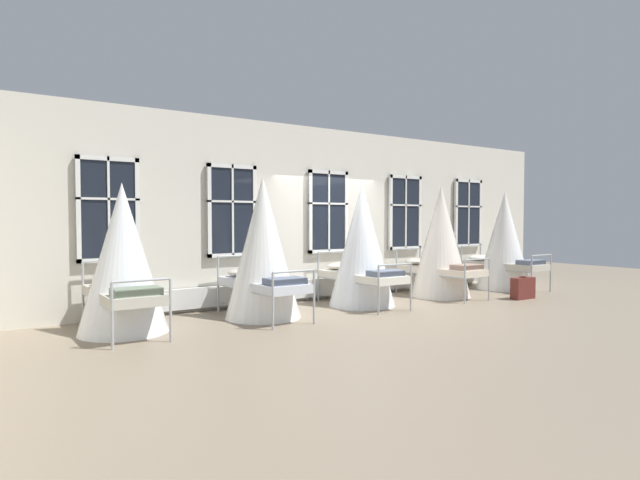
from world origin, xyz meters
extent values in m
plane|color=gray|center=(0.00, 0.00, 0.00)|extent=(24.61, 24.61, 0.00)
cube|color=beige|center=(0.00, 1.30, 1.75)|extent=(13.31, 0.10, 3.50)
cube|color=black|center=(-4.28, 1.19, 1.79)|extent=(0.97, 0.02, 1.69)
cube|color=silver|center=(-4.28, 1.19, 0.98)|extent=(0.97, 0.06, 0.07)
cube|color=silver|center=(-4.28, 1.19, 2.60)|extent=(0.97, 0.06, 0.07)
cube|color=silver|center=(-4.73, 1.19, 1.79)|extent=(0.07, 0.06, 1.69)
cube|color=silver|center=(-3.84, 1.19, 1.79)|extent=(0.07, 0.06, 1.69)
cube|color=silver|center=(-4.28, 1.19, 1.79)|extent=(0.04, 0.06, 1.69)
cube|color=silver|center=(-4.28, 1.19, 1.96)|extent=(0.97, 0.06, 0.04)
cube|color=black|center=(-2.14, 1.19, 1.79)|extent=(0.97, 0.02, 1.69)
cube|color=silver|center=(-2.14, 1.19, 0.98)|extent=(0.97, 0.06, 0.07)
cube|color=silver|center=(-2.14, 1.19, 2.60)|extent=(0.97, 0.06, 0.07)
cube|color=silver|center=(-2.59, 1.19, 1.79)|extent=(0.07, 0.06, 1.69)
cube|color=silver|center=(-1.69, 1.19, 1.79)|extent=(0.07, 0.06, 1.69)
cube|color=silver|center=(-2.14, 1.19, 1.79)|extent=(0.04, 0.06, 1.69)
cube|color=silver|center=(-2.14, 1.19, 1.96)|extent=(0.97, 0.06, 0.04)
cube|color=black|center=(0.00, 1.19, 1.79)|extent=(0.97, 0.02, 1.69)
cube|color=silver|center=(0.00, 1.19, 0.98)|extent=(0.97, 0.06, 0.07)
cube|color=silver|center=(0.00, 1.19, 2.60)|extent=(0.97, 0.06, 0.07)
cube|color=silver|center=(-0.45, 1.19, 1.79)|extent=(0.07, 0.06, 1.69)
cube|color=silver|center=(0.45, 1.19, 1.79)|extent=(0.07, 0.06, 1.69)
cube|color=silver|center=(0.00, 1.19, 1.79)|extent=(0.04, 0.06, 1.69)
cube|color=silver|center=(0.00, 1.19, 1.96)|extent=(0.97, 0.06, 0.04)
cube|color=black|center=(2.14, 1.19, 1.79)|extent=(0.97, 0.02, 1.69)
cube|color=silver|center=(2.14, 1.19, 0.98)|extent=(0.97, 0.06, 0.07)
cube|color=silver|center=(2.14, 1.19, 2.60)|extent=(0.97, 0.06, 0.07)
cube|color=silver|center=(1.69, 1.19, 1.79)|extent=(0.07, 0.06, 1.69)
cube|color=silver|center=(2.59, 1.19, 1.79)|extent=(0.07, 0.06, 1.69)
cube|color=silver|center=(2.14, 1.19, 1.79)|extent=(0.04, 0.06, 1.69)
cube|color=silver|center=(2.14, 1.19, 1.96)|extent=(0.97, 0.06, 0.04)
cube|color=black|center=(4.28, 1.19, 1.79)|extent=(0.97, 0.02, 1.69)
cube|color=silver|center=(4.28, 1.19, 0.98)|extent=(0.97, 0.06, 0.07)
cube|color=silver|center=(4.28, 1.19, 2.60)|extent=(0.97, 0.06, 0.07)
cube|color=silver|center=(3.84, 1.19, 1.79)|extent=(0.07, 0.06, 1.69)
cube|color=silver|center=(4.73, 1.19, 1.79)|extent=(0.07, 0.06, 1.69)
cube|color=silver|center=(4.28, 1.19, 1.79)|extent=(0.04, 0.06, 1.69)
cube|color=silver|center=(4.28, 1.19, 1.96)|extent=(0.97, 0.06, 0.04)
cube|color=silver|center=(0.00, 1.17, 0.25)|extent=(9.17, 0.10, 0.36)
cylinder|color=#9EA3A8|center=(-4.70, 1.10, 0.49)|extent=(0.04, 0.04, 0.98)
cylinder|color=#9EA3A8|center=(-3.96, 1.10, 0.49)|extent=(0.04, 0.04, 0.98)
cylinder|color=#9EA3A8|center=(-4.68, -0.81, 0.42)|extent=(0.04, 0.04, 0.85)
cylinder|color=#9EA3A8|center=(-3.94, -0.80, 0.42)|extent=(0.04, 0.04, 0.85)
cylinder|color=#9EA3A8|center=(-4.69, 0.15, 0.49)|extent=(0.05, 1.90, 0.03)
cylinder|color=#9EA3A8|center=(-3.95, 0.15, 0.49)|extent=(0.05, 1.90, 0.03)
cylinder|color=#9EA3A8|center=(-4.33, 1.10, 0.98)|extent=(0.74, 0.04, 0.03)
cylinder|color=#9EA3A8|center=(-4.31, -0.80, 0.85)|extent=(0.74, 0.04, 0.03)
cube|color=#B7B2A3|center=(-4.32, 0.15, 0.56)|extent=(0.78, 1.93, 0.14)
ellipsoid|color=beige|center=(-4.33, 0.86, 0.70)|extent=(0.58, 0.40, 0.14)
cube|color=slate|center=(-4.32, -0.54, 0.68)|extent=(0.62, 0.37, 0.10)
cone|color=white|center=(-4.32, 0.15, 1.08)|extent=(1.26, 1.26, 2.16)
cylinder|color=#9EA3A8|center=(-2.51, 1.01, 0.49)|extent=(0.04, 0.04, 0.98)
cylinder|color=#9EA3A8|center=(-1.77, 1.03, 0.49)|extent=(0.04, 0.04, 0.98)
cylinder|color=#9EA3A8|center=(-2.45, -0.89, 0.42)|extent=(0.04, 0.04, 0.85)
cylinder|color=#9EA3A8|center=(-1.71, -0.87, 0.42)|extent=(0.04, 0.04, 0.85)
cylinder|color=#9EA3A8|center=(-2.48, 0.06, 0.49)|extent=(0.09, 1.90, 0.03)
cylinder|color=#9EA3A8|center=(-1.74, 0.08, 0.49)|extent=(0.09, 1.90, 0.03)
cylinder|color=#9EA3A8|center=(-2.14, 1.02, 0.98)|extent=(0.74, 0.05, 0.03)
cylinder|color=#9EA3A8|center=(-2.08, -0.88, 0.85)|extent=(0.74, 0.05, 0.03)
cube|color=silver|center=(-2.11, 0.07, 0.56)|extent=(0.82, 1.94, 0.14)
ellipsoid|color=#B7B2A3|center=(-2.13, 0.78, 0.70)|extent=(0.59, 0.42, 0.14)
cube|color=slate|center=(-2.09, -0.62, 0.68)|extent=(0.63, 0.38, 0.10)
cone|color=white|center=(-2.11, 0.07, 1.17)|extent=(1.26, 1.26, 2.34)
cylinder|color=#9EA3A8|center=(-0.33, 1.07, 0.49)|extent=(0.04, 0.04, 0.98)
cylinder|color=#9EA3A8|center=(0.41, 1.06, 0.49)|extent=(0.04, 0.04, 0.98)
cylinder|color=#9EA3A8|center=(-0.37, -0.83, 0.42)|extent=(0.04, 0.04, 0.85)
cylinder|color=#9EA3A8|center=(0.37, -0.85, 0.42)|extent=(0.04, 0.04, 0.85)
cylinder|color=#9EA3A8|center=(-0.35, 0.12, 0.49)|extent=(0.07, 1.90, 0.03)
cylinder|color=#9EA3A8|center=(0.39, 0.11, 0.49)|extent=(0.07, 1.90, 0.03)
cylinder|color=#9EA3A8|center=(0.04, 1.06, 0.98)|extent=(0.74, 0.05, 0.03)
cylinder|color=#9EA3A8|center=(0.00, -0.84, 0.85)|extent=(0.74, 0.05, 0.03)
cube|color=silver|center=(0.02, 0.11, 0.56)|extent=(0.80, 1.94, 0.14)
ellipsoid|color=beige|center=(0.03, 0.82, 0.70)|extent=(0.58, 0.41, 0.14)
cube|color=slate|center=(0.01, -0.58, 0.68)|extent=(0.62, 0.37, 0.10)
cone|color=white|center=(0.02, 0.11, 1.16)|extent=(1.26, 1.26, 2.32)
cylinder|color=#9EA3A8|center=(1.75, 1.05, 0.49)|extent=(0.04, 0.04, 0.98)
cylinder|color=#9EA3A8|center=(2.49, 1.07, 0.49)|extent=(0.04, 0.04, 0.98)
cylinder|color=#9EA3A8|center=(1.79, -0.85, 0.42)|extent=(0.04, 0.04, 0.85)
cylinder|color=#9EA3A8|center=(2.53, -0.84, 0.42)|extent=(0.04, 0.04, 0.85)
cylinder|color=#9EA3A8|center=(1.77, 0.10, 0.49)|extent=(0.07, 1.90, 0.03)
cylinder|color=#9EA3A8|center=(2.51, 0.11, 0.49)|extent=(0.07, 1.90, 0.03)
cylinder|color=#9EA3A8|center=(2.12, 1.06, 0.98)|extent=(0.74, 0.05, 0.03)
cylinder|color=#9EA3A8|center=(2.16, -0.84, 0.85)|extent=(0.74, 0.05, 0.03)
cube|color=beige|center=(2.14, 0.11, 0.56)|extent=(0.80, 1.94, 0.14)
ellipsoid|color=#B7B2A3|center=(2.13, 0.82, 0.70)|extent=(0.58, 0.41, 0.14)
cube|color=gray|center=(2.15, -0.58, 0.68)|extent=(0.62, 0.37, 0.10)
cone|color=silver|center=(2.14, 0.11, 1.18)|extent=(1.26, 1.26, 2.35)
cylinder|color=#9EA3A8|center=(3.88, 1.06, 0.49)|extent=(0.04, 0.04, 0.98)
cylinder|color=#9EA3A8|center=(4.62, 1.07, 0.49)|extent=(0.04, 0.04, 0.98)
cylinder|color=#9EA3A8|center=(3.93, -0.85, 0.42)|extent=(0.04, 0.04, 0.85)
cylinder|color=#9EA3A8|center=(4.67, -0.83, 0.42)|extent=(0.04, 0.04, 0.85)
cylinder|color=#9EA3A8|center=(3.91, 0.10, 0.49)|extent=(0.08, 1.90, 0.03)
cylinder|color=#9EA3A8|center=(4.65, 0.12, 0.49)|extent=(0.08, 1.90, 0.03)
cylinder|color=#9EA3A8|center=(4.25, 1.06, 0.98)|extent=(0.74, 0.05, 0.03)
cylinder|color=#9EA3A8|center=(4.30, -0.84, 0.85)|extent=(0.74, 0.05, 0.03)
cube|color=#B7B2A3|center=(4.28, 0.11, 0.56)|extent=(0.81, 1.94, 0.14)
ellipsoid|color=silver|center=(4.26, 0.82, 0.70)|extent=(0.58, 0.41, 0.14)
cube|color=slate|center=(4.30, -0.58, 0.68)|extent=(0.62, 0.38, 0.10)
cone|color=white|center=(4.28, 0.11, 1.15)|extent=(1.26, 1.26, 2.30)
cube|color=#5B231E|center=(3.28, -1.09, 0.22)|extent=(0.56, 0.21, 0.44)
cube|color=tan|center=(3.28, -0.99, 0.22)|extent=(0.50, 0.02, 0.03)
torus|color=#5B231E|center=(3.28, -1.09, 0.46)|extent=(0.15, 0.15, 0.02)
camera|label=1|loc=(-6.14, -7.62, 1.63)|focal=29.32mm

